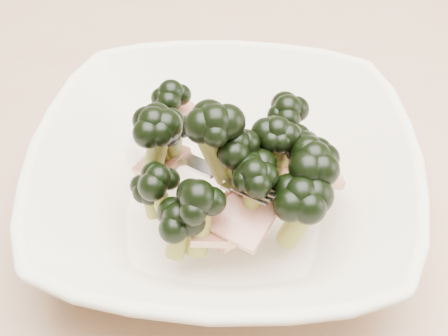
{
  "coord_description": "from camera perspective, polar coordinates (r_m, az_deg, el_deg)",
  "views": [
    {
      "loc": [
        -0.15,
        -0.4,
        1.13
      ],
      "look_at": [
        -0.1,
        -0.06,
        0.8
      ],
      "focal_mm": 50.0,
      "sensor_mm": 36.0,
      "label": 1
    }
  ],
  "objects": [
    {
      "name": "broccoli_dish",
      "position": [
        0.47,
        0.09,
        -0.97
      ],
      "size": [
        0.34,
        0.34,
        0.13
      ],
      "color": "#F3EACE",
      "rests_on": "dining_table"
    },
    {
      "name": "dining_table",
      "position": [
        0.64,
        8.58,
        -4.76
      ],
      "size": [
        1.2,
        0.8,
        0.75
      ],
      "color": "tan",
      "rests_on": "ground"
    }
  ]
}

